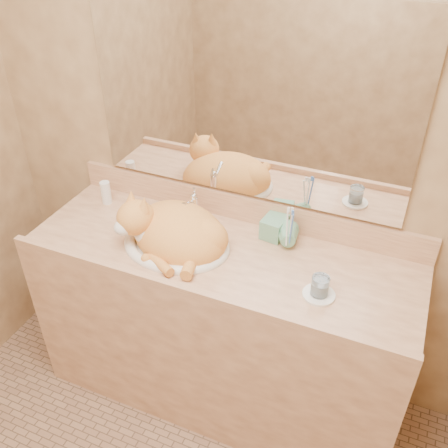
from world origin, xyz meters
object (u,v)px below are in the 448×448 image
at_px(vanity_counter, 220,327).
at_px(water_glass, 320,286).
at_px(toothbrush_cup, 288,243).
at_px(sink_basin, 176,232).
at_px(soap_dispenser, 269,223).
at_px(cat, 172,229).

distance_m(vanity_counter, water_glass, 0.64).
xyz_separation_m(vanity_counter, water_glass, (0.43, -0.08, 0.47)).
bearing_deg(toothbrush_cup, water_glass, -48.13).
height_order(sink_basin, water_glass, sink_basin).
height_order(soap_dispenser, toothbrush_cup, soap_dispenser).
bearing_deg(toothbrush_cup, vanity_counter, -154.37).
xyz_separation_m(cat, soap_dispenser, (0.36, 0.16, 0.03)).
height_order(toothbrush_cup, water_glass, toothbrush_cup).
bearing_deg(sink_basin, vanity_counter, -6.84).
bearing_deg(soap_dispenser, vanity_counter, -129.24).
distance_m(toothbrush_cup, water_glass, 0.27).
distance_m(vanity_counter, sink_basin, 0.53).
relative_size(cat, soap_dispenser, 2.17).
bearing_deg(cat, vanity_counter, 22.08).
bearing_deg(vanity_counter, water_glass, -11.03).
relative_size(sink_basin, water_glass, 5.79).
height_order(vanity_counter, sink_basin, sink_basin).
bearing_deg(sink_basin, water_glass, -19.00).
bearing_deg(cat, toothbrush_cup, 34.35).
bearing_deg(toothbrush_cup, sink_basin, -162.16).
distance_m(sink_basin, toothbrush_cup, 0.45).
height_order(vanity_counter, cat, cat).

